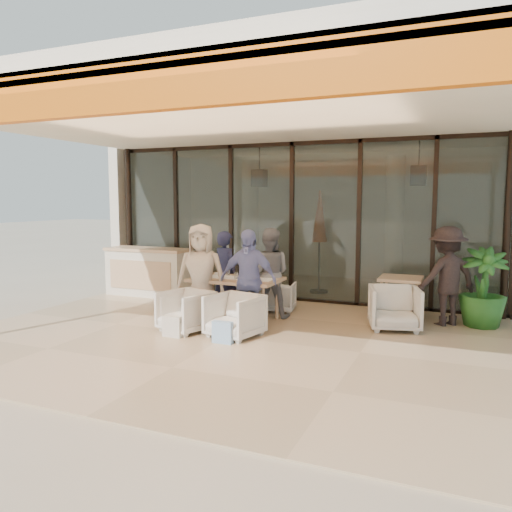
{
  "coord_description": "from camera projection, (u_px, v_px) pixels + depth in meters",
  "views": [
    {
      "loc": [
        3.23,
        -6.53,
        2.06
      ],
      "look_at": [
        0.1,
        0.9,
        1.15
      ],
      "focal_mm": 35.0,
      "sensor_mm": 36.0,
      "label": 1
    }
  ],
  "objects": [
    {
      "name": "ground",
      "position": [
        227.0,
        338.0,
        7.46
      ],
      "size": [
        70.0,
        70.0,
        0.0
      ],
      "primitive_type": "plane",
      "color": "#C6B293",
      "rests_on": "ground"
    },
    {
      "name": "terrace_floor",
      "position": [
        227.0,
        338.0,
        7.46
      ],
      "size": [
        8.0,
        6.0,
        0.01
      ],
      "primitive_type": "cube",
      "color": "tan",
      "rests_on": "ground"
    },
    {
      "name": "terrace_structure",
      "position": [
        216.0,
        113.0,
        6.85
      ],
      "size": [
        8.0,
        6.0,
        3.4
      ],
      "color": "silver",
      "rests_on": "ground"
    },
    {
      "name": "glass_storefront",
      "position": [
        292.0,
        223.0,
        10.03
      ],
      "size": [
        8.08,
        0.1,
        3.2
      ],
      "color": "#9EADA3",
      "rests_on": "ground"
    },
    {
      "name": "interior_block",
      "position": [
        323.0,
        193.0,
        12.07
      ],
      "size": [
        9.05,
        3.62,
        3.52
      ],
      "color": "silver",
      "rests_on": "ground"
    },
    {
      "name": "host_counter",
      "position": [
        148.0,
        272.0,
        10.66
      ],
      "size": [
        1.85,
        0.65,
        1.04
      ],
      "color": "silver",
      "rests_on": "ground"
    },
    {
      "name": "dining_table",
      "position": [
        236.0,
        281.0,
        8.45
      ],
      "size": [
        1.5,
        0.9,
        0.93
      ],
      "color": "tan",
      "rests_on": "ground"
    },
    {
      "name": "chair_far_left",
      "position": [
        237.0,
        292.0,
        9.52
      ],
      "size": [
        0.71,
        0.68,
        0.63
      ],
      "primitive_type": "imported",
      "rotation": [
        0.0,
        0.0,
        3.34
      ],
      "color": "white",
      "rests_on": "ground"
    },
    {
      "name": "chair_far_right",
      "position": [
        279.0,
        296.0,
        9.19
      ],
      "size": [
        0.68,
        0.65,
        0.61
      ],
      "primitive_type": "imported",
      "rotation": [
        0.0,
        0.0,
        3.32
      ],
      "color": "white",
      "rests_on": "ground"
    },
    {
      "name": "chair_near_left",
      "position": [
        186.0,
        309.0,
        7.77
      ],
      "size": [
        0.87,
        0.85,
        0.72
      ],
      "primitive_type": "imported",
      "rotation": [
        0.0,
        0.0,
        -0.32
      ],
      "color": "white",
      "rests_on": "ground"
    },
    {
      "name": "chair_near_right",
      "position": [
        235.0,
        314.0,
        7.45
      ],
      "size": [
        0.84,
        0.81,
        0.73
      ],
      "primitive_type": "imported",
      "rotation": [
        0.0,
        0.0,
        -0.23
      ],
      "color": "white",
      "rests_on": "ground"
    },
    {
      "name": "diner_navy",
      "position": [
        226.0,
        273.0,
        9.01
      ],
      "size": [
        0.64,
        0.53,
        1.5
      ],
      "primitive_type": "imported",
      "rotation": [
        0.0,
        0.0,
        2.79
      ],
      "color": "#1B1E3D",
      "rests_on": "ground"
    },
    {
      "name": "diner_grey",
      "position": [
        269.0,
        273.0,
        8.68
      ],
      "size": [
        0.9,
        0.78,
        1.58
      ],
      "primitive_type": "imported",
      "rotation": [
        0.0,
        0.0,
        3.41
      ],
      "color": "slate",
      "rests_on": "ground"
    },
    {
      "name": "diner_cream",
      "position": [
        201.0,
        275.0,
        8.18
      ],
      "size": [
        0.93,
        0.72,
        1.68
      ],
      "primitive_type": "imported",
      "rotation": [
        0.0,
        0.0,
        0.25
      ],
      "color": "beige",
      "rests_on": "ground"
    },
    {
      "name": "diner_periwinkle",
      "position": [
        248.0,
        280.0,
        7.86
      ],
      "size": [
        0.95,
        0.41,
        1.61
      ],
      "primitive_type": "imported",
      "rotation": [
        0.0,
        0.0,
        0.02
      ],
      "color": "#7985CA",
      "rests_on": "ground"
    },
    {
      "name": "tote_bag_cream",
      "position": [
        172.0,
        327.0,
        7.43
      ],
      "size": [
        0.3,
        0.1,
        0.34
      ],
      "primitive_type": "cube",
      "color": "silver",
      "rests_on": "ground"
    },
    {
      "name": "tote_bag_blue",
      "position": [
        223.0,
        333.0,
        7.1
      ],
      "size": [
        0.3,
        0.1,
        0.34
      ],
      "primitive_type": "cube",
      "color": "#99BFD8",
      "rests_on": "ground"
    },
    {
      "name": "side_table",
      "position": [
        401.0,
        283.0,
        8.53
      ],
      "size": [
        0.7,
        0.7,
        0.74
      ],
      "color": "tan",
      "rests_on": "ground"
    },
    {
      "name": "side_chair",
      "position": [
        394.0,
        306.0,
        7.87
      ],
      "size": [
        0.92,
        0.88,
        0.78
      ],
      "primitive_type": "imported",
      "rotation": [
        0.0,
        0.0,
        0.26
      ],
      "color": "white",
      "rests_on": "ground"
    },
    {
      "name": "standing_woman",
      "position": [
        447.0,
        276.0,
        8.1
      ],
      "size": [
        1.21,
        1.13,
        1.64
      ],
      "primitive_type": "imported",
      "rotation": [
        0.0,
        0.0,
        3.81
      ],
      "color": "black",
      "rests_on": "ground"
    },
    {
      "name": "potted_palm",
      "position": [
        483.0,
        288.0,
        8.0
      ],
      "size": [
        0.86,
        0.86,
        1.3
      ],
      "primitive_type": "imported",
      "rotation": [
        0.0,
        0.0,
        0.2
      ],
      "color": "#1E5919",
      "rests_on": "ground"
    }
  ]
}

